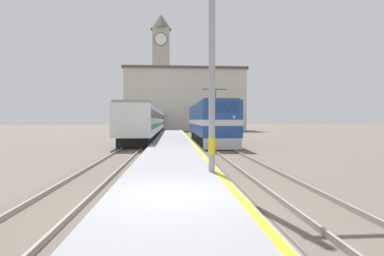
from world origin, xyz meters
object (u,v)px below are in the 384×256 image
passenger_train (153,121)px  locomotive_train (209,122)px  clock_tower (161,68)px  catenary_mast (215,41)px

passenger_train → locomotive_train: bearing=-71.3°
locomotive_train → passenger_train: locomotive_train is taller
clock_tower → catenary_mast: bearing=-86.4°
locomotive_train → passenger_train: 20.52m
passenger_train → clock_tower: size_ratio=1.86×
passenger_train → catenary_mast: bearing=-83.3°
locomotive_train → catenary_mast: size_ratio=1.80×
passenger_train → catenary_mast: catenary_mast is taller
locomotive_train → clock_tower: clock_tower is taller
catenary_mast → clock_tower: clock_tower is taller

